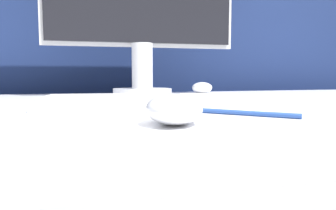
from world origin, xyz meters
TOP-DOWN VIEW (x-y plane):
  - partition_panel at (0.00, 0.62)m, footprint 5.00×0.03m
  - computer_mouse_near at (-0.06, -0.24)m, footprint 0.10×0.12m
  - keyboard at (-0.05, -0.03)m, footprint 0.43×0.19m
  - computer_mouse_far at (0.22, 0.39)m, footprint 0.10×0.11m
  - pen at (0.07, -0.19)m, footprint 0.12×0.12m

SIDE VIEW (x-z plane):
  - partition_panel at x=0.00m, z-range 0.00..1.37m
  - pen at x=0.07m, z-range 0.72..0.73m
  - keyboard at x=-0.05m, z-range 0.72..0.74m
  - computer_mouse_far at x=0.22m, z-range 0.72..0.76m
  - computer_mouse_near at x=-0.06m, z-range 0.72..0.76m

